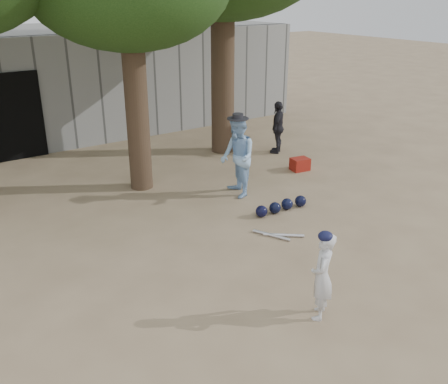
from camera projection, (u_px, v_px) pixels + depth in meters
ground at (229, 279)px, 7.55m from camera, size 70.00×70.00×0.00m
boy_player at (322, 276)px, 6.47m from camera, size 0.53×0.51×1.22m
spectator_blue at (237, 157)px, 10.31m from camera, size 0.83×0.96×1.69m
spectator_dark at (278, 127)px, 13.16m from camera, size 0.85×0.76×1.38m
red_bag at (300, 164)px, 12.04m from camera, size 0.47×0.38×0.30m
back_building at (30, 82)px, 14.85m from camera, size 16.00×5.24×3.00m
helmet_row at (281, 206)px, 9.80m from camera, size 1.19×0.29×0.23m
bat_pile at (278, 235)px, 8.83m from camera, size 0.65×0.71×0.06m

